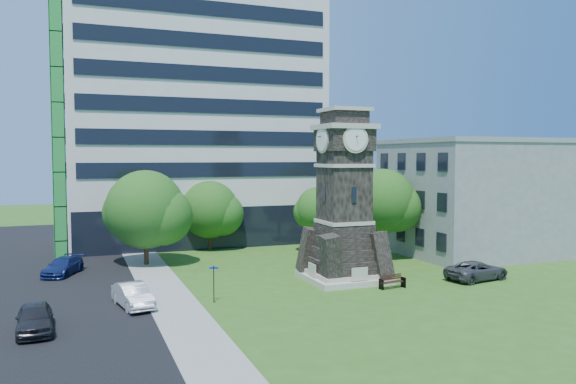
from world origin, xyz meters
name	(u,v)px	position (x,y,z in m)	size (l,w,h in m)	color
ground	(316,290)	(0.00, 0.00, 0.00)	(160.00, 160.00, 0.00)	#315718
sidewalk	(160,285)	(-9.50, 5.00, 0.03)	(3.00, 70.00, 0.06)	gray
street	(24,296)	(-18.00, 5.00, 0.01)	(14.00, 80.00, 0.02)	black
clock_tower	(344,207)	(3.00, 2.00, 5.28)	(5.40, 5.40, 12.22)	#BCB7A4
office_tall	(191,106)	(-3.20, 25.84, 14.22)	(26.20, 15.11, 28.60)	silver
office_low	(480,196)	(19.97, 8.00, 5.21)	(15.20, 12.20, 10.40)	#939598
car_street_south	(35,318)	(-16.88, -3.31, 0.73)	(1.72, 4.26, 1.45)	black
car_street_mid	(133,295)	(-11.81, -0.18, 0.70)	(1.48, 4.23, 1.39)	#B0B4B8
car_street_north	(63,266)	(-15.82, 11.01, 0.65)	(1.81, 4.45, 1.29)	navy
car_east_lot	(477,270)	(11.96, -1.37, 0.68)	(2.25, 4.88, 1.36)	#444549
park_bench	(392,281)	(4.87, -1.49, 0.49)	(1.81, 0.48, 0.93)	black
street_sign	(214,280)	(-7.13, -0.84, 1.41)	(0.54, 0.05, 2.25)	black
tree_nw	(147,212)	(-9.44, 12.71, 4.37)	(7.04, 6.40, 7.75)	#332114
tree_nc	(210,211)	(-2.89, 18.46, 3.68)	(6.01, 5.47, 6.56)	#332114
tree_ne	(319,211)	(6.03, 13.09, 3.83)	(4.60, 4.19, 6.09)	#332114
tree_east	(383,203)	(9.89, 8.25, 4.83)	(6.10, 5.55, 7.80)	#332114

